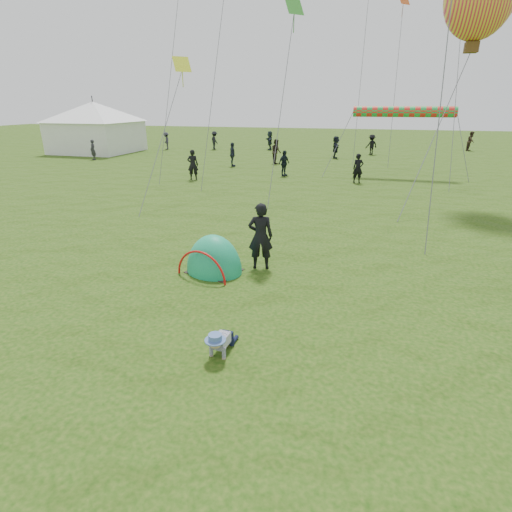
% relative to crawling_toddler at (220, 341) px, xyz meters
% --- Properties ---
extents(ground, '(140.00, 140.00, 0.00)m').
position_rel_crawling_toddler_xyz_m(ground, '(-0.27, 0.56, -0.27)').
color(ground, '#123A08').
extents(crawling_toddler, '(0.54, 0.73, 0.53)m').
position_rel_crawling_toddler_xyz_m(crawling_toddler, '(0.00, 0.00, 0.00)').
color(crawling_toddler, black).
rests_on(crawling_toddler, ground).
extents(popup_tent, '(1.89, 1.69, 2.07)m').
position_rel_crawling_toddler_xyz_m(popup_tent, '(-1.48, 3.59, -0.27)').
color(popup_tent, '#128266').
rests_on(popup_tent, ground).
extents(standing_adult, '(0.76, 0.59, 1.86)m').
position_rel_crawling_toddler_xyz_m(standing_adult, '(-0.32, 4.15, 0.66)').
color(standing_adult, black).
rests_on(standing_adult, ground).
extents(event_marquee, '(6.96, 6.96, 4.76)m').
position_rel_crawling_toddler_xyz_m(event_marquee, '(-22.07, 27.47, 2.11)').
color(event_marquee, white).
rests_on(event_marquee, ground).
extents(crowd_person_0, '(0.73, 0.58, 1.76)m').
position_rel_crawling_toddler_xyz_m(crowd_person_0, '(-7.70, 16.46, 0.61)').
color(crowd_person_0, black).
rests_on(crowd_person_0, ground).
extents(crowd_person_2, '(0.68, 1.06, 1.68)m').
position_rel_crawling_toddler_xyz_m(crowd_person_2, '(-7.09, 22.14, 0.58)').
color(crowd_person_2, '#202734').
rests_on(crowd_person_2, ground).
extents(crowd_person_3, '(1.24, 1.26, 1.74)m').
position_rel_crawling_toddler_xyz_m(crowd_person_3, '(-12.36, 32.44, 0.60)').
color(crowd_person_3, black).
rests_on(crowd_person_3, ground).
extents(crowd_person_4, '(1.02, 1.02, 1.79)m').
position_rel_crawling_toddler_xyz_m(crowd_person_4, '(-20.73, 32.30, 0.63)').
color(crowd_person_4, '#45312A').
rests_on(crowd_person_4, ground).
extents(crowd_person_5, '(0.62, 1.67, 1.77)m').
position_rel_crawling_toddler_xyz_m(crowd_person_5, '(-0.28, 28.82, 0.62)').
color(crowd_person_5, black).
rests_on(crowd_person_5, ground).
extents(crowd_person_6, '(0.68, 0.54, 1.64)m').
position_rel_crawling_toddler_xyz_m(crowd_person_6, '(1.86, 17.97, 0.55)').
color(crowd_person_6, black).
rests_on(crowd_person_6, ground).
extents(crowd_person_7, '(1.03, 1.10, 1.80)m').
position_rel_crawling_toddler_xyz_m(crowd_person_7, '(11.77, 37.67, 0.63)').
color(crowd_person_7, '#34261F').
rests_on(crowd_person_7, ground).
extents(crowd_person_8, '(0.79, 0.99, 1.58)m').
position_rel_crawling_toddler_xyz_m(crowd_person_8, '(-2.69, 19.12, 0.52)').
color(crowd_person_8, black).
rests_on(crowd_person_8, ground).
extents(crowd_person_9, '(1.28, 1.18, 1.73)m').
position_rel_crawling_toddler_xyz_m(crowd_person_9, '(2.59, 32.05, 0.60)').
color(crowd_person_9, black).
rests_on(crowd_person_9, ground).
extents(crowd_person_11, '(1.17, 1.71, 1.77)m').
position_rel_crawling_toddler_xyz_m(crowd_person_11, '(-7.06, 33.68, 0.62)').
color(crowd_person_11, '#1B252C').
rests_on(crowd_person_11, ground).
extents(crowd_person_12, '(0.69, 0.61, 1.58)m').
position_rel_crawling_toddler_xyz_m(crowd_person_12, '(-19.07, 22.59, 0.53)').
color(crowd_person_12, '#2A2930').
rests_on(crowd_person_12, ground).
extents(crowd_person_13, '(1.03, 1.10, 1.79)m').
position_rel_crawling_toddler_xyz_m(crowd_person_13, '(-4.36, 24.41, 0.63)').
color(crowd_person_13, black).
rests_on(crowd_person_13, ground).
extents(crowd_person_15, '(1.14, 1.21, 1.65)m').
position_rel_crawling_toddler_xyz_m(crowd_person_15, '(-16.97, 31.22, 0.56)').
color(crowd_person_15, '#2C2B36').
rests_on(crowd_person_15, ground).
extents(rainbow_tube_kite, '(5.95, 0.64, 0.64)m').
position_rel_crawling_toddler_xyz_m(rainbow_tube_kite, '(4.18, 21.30, 3.56)').
color(rainbow_tube_kite, red).
extents(diamond_kite_2, '(0.84, 0.84, 0.68)m').
position_rel_crawling_toddler_xyz_m(diamond_kite_2, '(-6.45, 13.06, 5.74)').
color(diamond_kite_2, '#E5F427').
extents(diamond_kite_3, '(0.94, 0.94, 0.77)m').
position_rel_crawling_toddler_xyz_m(diamond_kite_3, '(-1.70, 15.66, 8.33)').
color(diamond_kite_3, green).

